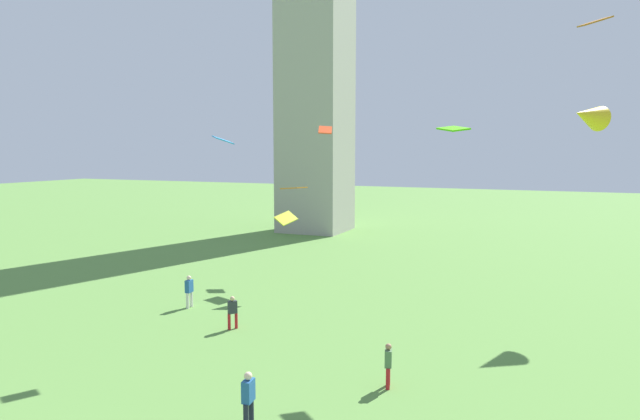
# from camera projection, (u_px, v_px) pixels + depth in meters

# --- Properties ---
(person_0) EXTENTS (0.30, 0.55, 1.79)m
(person_0) POSITION_uv_depth(u_px,v_px,m) (189.00, 289.00, 30.40)
(person_0) COLOR silver
(person_0) RESTS_ON ground_plane
(person_1) EXTENTS (0.45, 0.48, 1.62)m
(person_1) POSITION_uv_depth(u_px,v_px,m) (233.00, 310.00, 26.75)
(person_1) COLOR red
(person_1) RESTS_ON ground_plane
(person_2) EXTENTS (0.34, 0.50, 1.65)m
(person_2) POSITION_uv_depth(u_px,v_px,m) (388.00, 363.00, 20.14)
(person_2) COLOR red
(person_2) RESTS_ON ground_plane
(person_3) EXTENTS (0.32, 0.56, 1.83)m
(person_3) POSITION_uv_depth(u_px,v_px,m) (248.00, 397.00, 17.13)
(person_3) COLOR #1E2333
(person_3) RESTS_ON ground_plane
(kite_flying_0) EXTENTS (2.37, 2.49, 1.62)m
(kite_flying_0) POSITION_uv_depth(u_px,v_px,m) (588.00, 116.00, 29.44)
(kite_flying_0) COLOR yellow
(kite_flying_1) EXTENTS (1.37, 1.61, 0.68)m
(kite_flying_1) POSITION_uv_depth(u_px,v_px,m) (325.00, 130.00, 40.69)
(kite_flying_1) COLOR #ED451B
(kite_flying_2) EXTENTS (1.17, 1.31, 0.80)m
(kite_flying_2) POSITION_uv_depth(u_px,v_px,m) (286.00, 218.00, 33.39)
(kite_flying_2) COLOR yellow
(kite_flying_3) EXTENTS (1.55, 1.56, 0.33)m
(kite_flying_3) POSITION_uv_depth(u_px,v_px,m) (453.00, 129.00, 24.00)
(kite_flying_3) COLOR #50D80C
(kite_flying_4) EXTENTS (1.02, 1.12, 0.43)m
(kite_flying_4) POSITION_uv_depth(u_px,v_px,m) (223.00, 140.00, 25.50)
(kite_flying_4) COLOR #3199EB
(kite_flying_5) EXTENTS (1.16, 0.95, 0.42)m
(kite_flying_5) POSITION_uv_depth(u_px,v_px,m) (595.00, 22.00, 19.33)
(kite_flying_5) COLOR #B7631C
(kite_flying_6) EXTENTS (1.73, 1.40, 0.22)m
(kite_flying_6) POSITION_uv_depth(u_px,v_px,m) (294.00, 188.00, 35.99)
(kite_flying_6) COLOR orange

